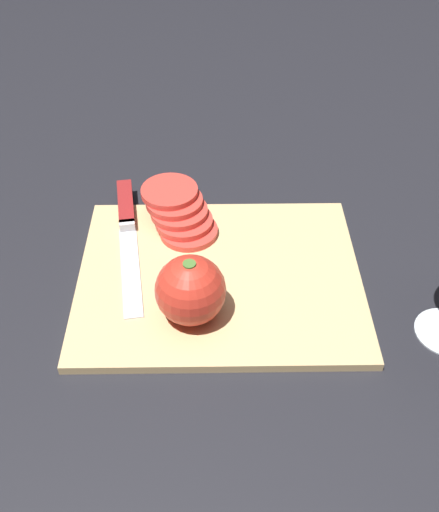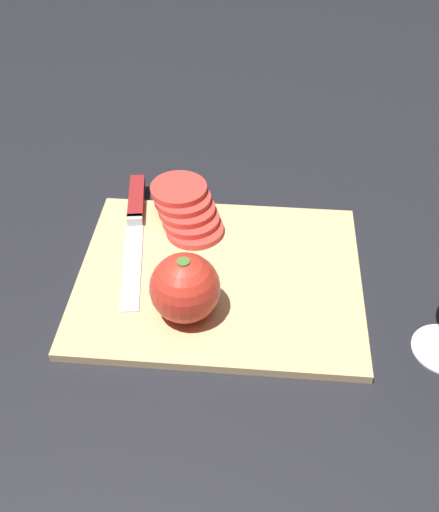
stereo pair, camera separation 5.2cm
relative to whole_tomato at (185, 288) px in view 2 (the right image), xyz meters
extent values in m
plane|color=black|center=(-0.05, -0.06, -0.05)|extent=(3.00, 3.00, 0.00)
cube|color=tan|center=(-0.03, -0.07, -0.05)|extent=(0.35, 0.28, 0.01)
sphere|color=red|center=(0.00, 0.00, 0.00)|extent=(0.08, 0.08, 0.08)
cylinder|color=#47702D|center=(0.00, 0.00, 0.04)|extent=(0.01, 0.01, 0.01)
cube|color=silver|center=(0.08, -0.07, -0.04)|extent=(0.05, 0.16, 0.00)
cube|color=silver|center=(0.09, -0.15, -0.03)|extent=(0.02, 0.01, 0.01)
cube|color=maroon|center=(0.10, -0.20, -0.03)|extent=(0.03, 0.10, 0.01)
cylinder|color=#D63D33|center=(0.01, -0.14, -0.04)|extent=(0.08, 0.08, 0.01)
cylinder|color=#D63D33|center=(0.01, -0.16, -0.03)|extent=(0.08, 0.08, 0.01)
cylinder|color=#D63D33|center=(0.02, -0.17, -0.02)|extent=(0.08, 0.08, 0.01)
cylinder|color=#D63D33|center=(0.03, -0.18, -0.01)|extent=(0.08, 0.08, 0.01)
cylinder|color=#D63D33|center=(0.03, -0.19, 0.00)|extent=(0.08, 0.08, 0.01)
camera|label=1|loc=(-0.03, 0.46, 0.48)|focal=42.00mm
camera|label=2|loc=(-0.08, 0.46, 0.48)|focal=42.00mm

